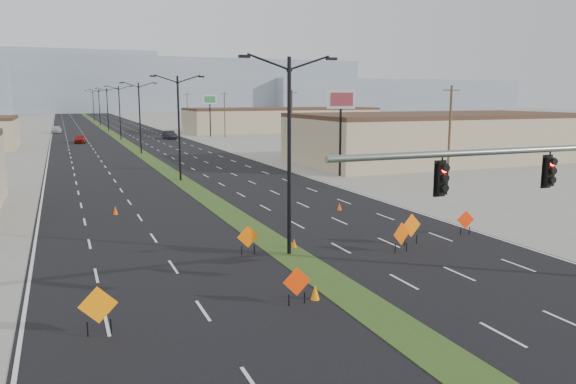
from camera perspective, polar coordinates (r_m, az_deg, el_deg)
name	(u,v)px	position (r m, az deg, el deg)	size (l,w,h in m)	color
ground	(429,350)	(19.36, 14.17, -15.29)	(600.00, 600.00, 0.00)	gray
road_surface	(119,138)	(114.80, -16.79, 5.23)	(25.00, 400.00, 0.02)	black
median_strip	(119,138)	(114.80, -16.79, 5.23)	(2.00, 400.00, 0.04)	#2F4619
building_se_near	(438,139)	(74.18, 15.03, 5.23)	(36.00, 18.00, 5.50)	tan
building_se_far	(281,120)	(133.33, -0.68, 7.28)	(44.00, 16.00, 5.00)	tan
mesa_center	(157,85)	(318.13, -13.15, 10.49)	(220.00, 50.00, 28.00)	gray
mesa_east	(388,95)	(358.84, 10.15, 9.67)	(160.00, 50.00, 18.00)	gray
mesa_backdrop	(17,81)	(334.68, -25.83, 10.08)	(140.00, 50.00, 32.00)	gray
streetlight_0	(289,150)	(28.23, 0.12, 4.28)	(5.15, 0.24, 10.02)	black
streetlight_1	(179,125)	(55.12, -11.02, 6.74)	(5.15, 0.24, 10.02)	black
streetlight_2	(140,116)	(82.75, -14.83, 7.52)	(5.15, 0.24, 10.02)	black
streetlight_3	(120,111)	(110.57, -16.73, 7.89)	(5.15, 0.24, 10.02)	black
streetlight_4	(107,108)	(138.46, -17.87, 8.12)	(5.15, 0.24, 10.02)	black
streetlight_5	(99,106)	(166.38, -18.62, 8.26)	(5.15, 0.24, 10.02)	black
streetlight_6	(93,105)	(194.33, -19.16, 8.36)	(5.15, 0.24, 10.02)	black
utility_pole_0	(449,137)	(49.72, 16.07, 5.38)	(1.60, 0.20, 9.00)	#4C3823
utility_pole_1	(292,121)	(80.18, 0.39, 7.24)	(1.60, 0.20, 9.00)	#4C3823
utility_pole_2	(225,114)	(113.29, -6.45, 7.89)	(1.60, 0.20, 9.00)	#4C3823
utility_pole_3	(187,110)	(147.28, -10.18, 8.20)	(1.60, 0.20, 9.00)	#4C3823
car_left	(80,139)	(105.24, -20.39, 5.09)	(1.79, 4.45, 1.52)	maroon
car_mid	(170,135)	(110.91, -11.94, 5.70)	(1.66, 4.77, 1.57)	black
car_far	(56,130)	(137.00, -22.47, 5.87)	(2.04, 5.02, 1.46)	#B5B9BF
construction_sign_0	(98,307)	(20.48, -18.73, -10.97)	(1.31, 0.05, 1.74)	orange
construction_sign_1	(297,283)	(22.16, 0.91, -9.22)	(1.15, 0.09, 1.53)	#F93405
construction_sign_2	(248,238)	(29.00, -4.10, -4.65)	(1.17, 0.09, 1.56)	#DD5904
construction_sign_3	(411,227)	(31.58, 12.43, -3.44)	(1.30, 0.24, 1.74)	#FF6805
construction_sign_4	(401,235)	(29.94, 11.45, -4.29)	(1.18, 0.37, 1.62)	#DA4F04
construction_sign_5	(466,221)	(34.73, 17.60, -2.80)	(1.08, 0.23, 1.45)	#F02F05
cone_0	(315,292)	(22.89, 2.78, -10.16)	(0.37, 0.37, 0.62)	orange
cone_1	(294,243)	(30.33, 0.62, -5.24)	(0.32, 0.32, 0.53)	#D75C04
cone_2	(339,206)	(40.44, 5.24, -1.48)	(0.34, 0.34, 0.56)	#EA4104
cone_3	(115,210)	(40.57, -17.13, -1.81)	(0.36, 0.36, 0.60)	#EB4304
pole_sign_east_near	(341,106)	(57.71, 5.39, 8.66)	(2.75, 1.48, 8.76)	black
pole_sign_east_far	(210,103)	(116.22, -7.95, 8.96)	(2.75, 0.99, 8.42)	black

